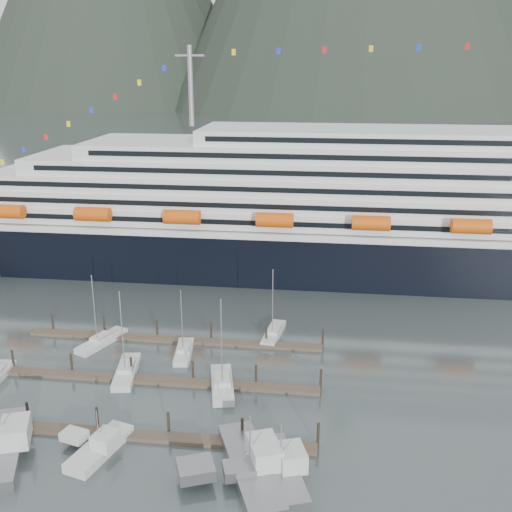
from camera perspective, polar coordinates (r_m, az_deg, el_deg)
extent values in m
plane|color=#444F50|center=(84.03, -7.32, -13.00)|extent=(1600.00, 1600.00, 0.00)
cube|color=black|center=(130.60, 9.40, 0.35)|extent=(210.00, 28.00, 12.00)
cube|color=silver|center=(128.80, 9.55, 3.11)|extent=(205.80, 27.44, 1.50)
cube|color=silver|center=(128.48, 11.84, 4.13)|extent=(185.00, 26.00, 3.20)
cube|color=black|center=(115.84, 12.29, 2.68)|extent=(175.75, 0.20, 1.00)
cube|color=silver|center=(127.95, 12.83, 5.48)|extent=(180.00, 25.00, 3.20)
cube|color=black|center=(115.74, 13.37, 4.22)|extent=(171.00, 0.20, 1.00)
cube|color=silver|center=(127.53, 13.82, 6.84)|extent=(172.00, 24.00, 3.20)
cube|color=black|center=(115.77, 14.44, 5.77)|extent=(163.40, 0.20, 1.00)
cube|color=silver|center=(127.23, 14.83, 8.20)|extent=(160.00, 23.00, 3.20)
cube|color=black|center=(115.92, 15.53, 7.32)|extent=(152.00, 0.20, 1.00)
cube|color=silver|center=(127.04, 15.85, 9.53)|extent=(140.00, 22.00, 3.00)
cube|color=black|center=(116.22, 16.61, 8.80)|extent=(133.00, 0.20, 1.00)
cube|color=silver|center=(126.98, 16.88, 10.80)|extent=(95.00, 20.00, 3.00)
cube|color=black|center=(117.13, 17.64, 10.26)|extent=(90.25, 0.20, 1.00)
cylinder|color=gray|center=(127.99, -6.24, 15.77)|extent=(1.00, 1.00, 16.00)
cylinder|color=#E0500B|center=(130.19, -22.64, 3.93)|extent=(7.00, 2.80, 2.80)
cylinder|color=#E0500B|center=(122.29, -15.28, 3.86)|extent=(7.00, 2.80, 2.80)
cylinder|color=#E0500B|center=(116.66, -7.05, 3.69)|extent=(7.00, 2.80, 2.80)
cylinder|color=#E0500B|center=(113.63, 1.80, 3.44)|extent=(7.00, 2.80, 2.80)
cylinder|color=#E0500B|center=(113.41, 10.90, 3.09)|extent=(7.00, 2.80, 2.80)
cylinder|color=#E0500B|center=(116.01, 19.81, 2.67)|extent=(7.00, 2.80, 2.80)
cube|color=#4F3E33|center=(77.26, -12.98, -16.19)|extent=(48.00, 2.00, 0.50)
cylinder|color=black|center=(82.06, -20.90, -13.85)|extent=(0.36, 0.36, 3.20)
cylinder|color=black|center=(78.48, -14.89, -14.76)|extent=(0.36, 0.36, 3.20)
cylinder|color=black|center=(75.81, -8.32, -15.57)|extent=(0.36, 0.36, 3.20)
cylinder|color=black|center=(74.14, -1.32, -16.21)|extent=(0.36, 0.36, 3.20)
cylinder|color=black|center=(73.55, 5.93, -16.63)|extent=(0.36, 0.36, 3.20)
cube|color=#4F3E33|center=(87.66, -10.07, -11.55)|extent=(48.00, 2.00, 0.50)
cylinder|color=black|center=(95.99, -22.14, -9.17)|extent=(0.36, 0.36, 3.20)
cylinder|color=black|center=(92.07, -17.17, -9.79)|extent=(0.36, 0.36, 3.20)
cylinder|color=black|center=(88.90, -11.78, -10.37)|extent=(0.36, 0.36, 3.20)
cylinder|color=black|center=(86.55, -6.03, -10.89)|extent=(0.36, 0.36, 3.20)
cylinder|color=black|center=(85.10, 0.00, -11.32)|extent=(0.36, 0.36, 3.20)
cylinder|color=black|center=(84.58, 6.19, -11.64)|extent=(0.36, 0.36, 3.20)
cube|color=#4F3E33|center=(98.68, -7.86, -7.90)|extent=(48.00, 2.00, 0.50)
cylinder|color=black|center=(106.28, -18.80, -6.11)|extent=(0.36, 0.36, 3.20)
cylinder|color=black|center=(102.76, -14.25, -6.51)|extent=(0.36, 0.36, 3.20)
cylinder|color=black|center=(99.93, -9.40, -6.90)|extent=(0.36, 0.36, 3.20)
cylinder|color=black|center=(97.84, -4.30, -7.26)|extent=(0.36, 0.36, 3.20)
cylinder|color=black|center=(96.56, 0.99, -7.57)|extent=(0.36, 0.36, 3.20)
cylinder|color=black|center=(96.10, 6.38, -7.82)|extent=(0.36, 0.36, 3.20)
cube|color=silver|center=(90.02, -12.21, -10.85)|extent=(4.32, 10.28, 1.47)
cube|color=silver|center=(89.56, -12.26, -10.32)|extent=(2.64, 3.78, 0.84)
cylinder|color=gray|center=(86.06, -12.63, -7.15)|extent=(0.17, 0.17, 12.37)
cube|color=silver|center=(100.02, -14.47, -7.96)|extent=(6.00, 10.07, 1.37)
cube|color=silver|center=(99.65, -14.51, -7.51)|extent=(3.09, 3.92, 0.79)
cylinder|color=gray|center=(96.88, -15.15, -4.87)|extent=(0.16, 0.16, 11.13)
cube|color=silver|center=(94.24, -6.88, -9.16)|extent=(3.48, 8.55, 1.29)
cube|color=silver|center=(93.88, -6.90, -8.72)|extent=(2.22, 3.13, 0.74)
cylinder|color=gray|center=(91.06, -7.07, -6.24)|extent=(0.15, 0.15, 10.14)
cube|color=silver|center=(99.57, 1.68, -7.47)|extent=(3.43, 9.58, 1.25)
cube|color=silver|center=(99.24, 1.69, -7.07)|extent=(2.17, 3.47, 0.71)
cylinder|color=gray|center=(96.24, 1.59, -4.41)|extent=(0.14, 0.14, 11.17)
cube|color=silver|center=(84.96, -3.24, -12.30)|extent=(5.04, 10.39, 1.56)
cube|color=silver|center=(84.44, -3.25, -11.70)|extent=(2.94, 3.91, 0.89)
cylinder|color=gray|center=(80.71, -3.29, -8.31)|extent=(0.18, 0.18, 12.69)
cube|color=gray|center=(78.19, -22.87, -16.74)|extent=(9.16, 15.27, 2.27)
cube|color=silver|center=(76.71, -21.96, -15.31)|extent=(4.57, 5.29, 2.50)
cube|color=black|center=(76.24, -22.04, -14.73)|extent=(4.25, 4.93, 0.57)
cube|color=silver|center=(74.88, -14.64, -17.47)|extent=(5.50, 9.87, 1.71)
cube|color=silver|center=(76.27, -16.92, -16.04)|extent=(3.35, 2.77, 1.02)
cube|color=silver|center=(73.48, -14.13, -16.65)|extent=(3.06, 3.36, 1.88)
cube|color=black|center=(73.10, -14.17, -16.21)|extent=(2.85, 3.13, 0.43)
cylinder|color=gray|center=(73.18, -14.83, -15.50)|extent=(0.14, 0.14, 4.27)
cube|color=gray|center=(69.67, -0.55, -19.84)|extent=(9.62, 16.12, 2.25)
cube|color=gray|center=(67.89, -5.76, -19.56)|extent=(4.84, 4.64, 1.35)
cube|color=silver|center=(68.64, 0.78, -18.16)|extent=(4.68, 5.56, 2.47)
cube|color=black|center=(68.12, 0.79, -17.55)|extent=(4.36, 5.18, 0.56)
cylinder|color=gray|center=(67.20, -0.56, -17.04)|extent=(0.18, 0.18, 5.62)
cube|color=gray|center=(69.38, 2.36, -20.04)|extent=(7.24, 12.54, 2.00)
cube|color=gray|center=(67.88, -1.61, -19.68)|extent=(4.07, 3.59, 1.20)
cube|color=silver|center=(68.44, 3.41, -18.61)|extent=(3.80, 4.31, 2.20)
cube|color=black|center=(67.97, 3.43, -18.07)|extent=(3.54, 4.02, 0.50)
cylinder|color=gray|center=(67.19, 2.40, -17.58)|extent=(0.16, 0.16, 5.01)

